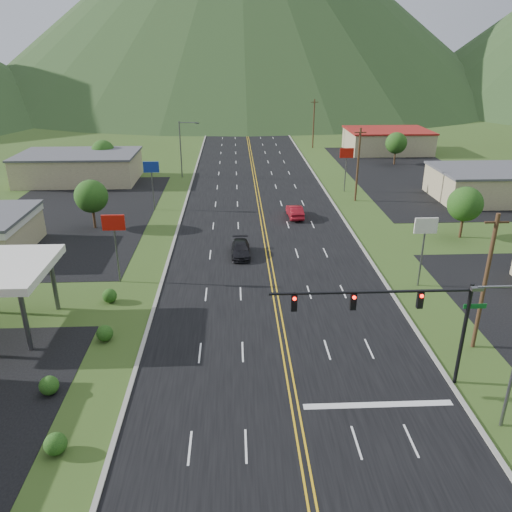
{
  "coord_description": "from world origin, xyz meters",
  "views": [
    {
      "loc": [
        -3.38,
        -11.75,
        19.79
      ],
      "look_at": [
        -1.76,
        24.76,
        4.5
      ],
      "focal_mm": 35.0,
      "sensor_mm": 36.0,
      "label": 1
    }
  ],
  "objects_px": {
    "traffic_signal": "(402,310)",
    "car_red_far": "(295,212)",
    "streetlight_west": "(182,146)",
    "car_dark_mid": "(241,250)"
  },
  "relations": [
    {
      "from": "traffic_signal",
      "to": "streetlight_west",
      "type": "relative_size",
      "value": 1.46
    },
    {
      "from": "traffic_signal",
      "to": "car_red_far",
      "type": "relative_size",
      "value": 2.77
    },
    {
      "from": "traffic_signal",
      "to": "streetlight_west",
      "type": "distance_m",
      "value": 58.88
    },
    {
      "from": "streetlight_west",
      "to": "car_red_far",
      "type": "relative_size",
      "value": 1.9
    },
    {
      "from": "streetlight_west",
      "to": "car_dark_mid",
      "type": "bearing_deg",
      "value": -75.57
    },
    {
      "from": "streetlight_west",
      "to": "car_red_far",
      "type": "bearing_deg",
      "value": -54.38
    },
    {
      "from": "traffic_signal",
      "to": "car_red_far",
      "type": "xyz_separation_m",
      "value": [
        -2.32,
        33.89,
        -4.55
      ]
    },
    {
      "from": "car_dark_mid",
      "to": "streetlight_west",
      "type": "bearing_deg",
      "value": 103.93
    },
    {
      "from": "streetlight_west",
      "to": "traffic_signal",
      "type": "bearing_deg",
      "value": -72.03
    },
    {
      "from": "streetlight_west",
      "to": "car_dark_mid",
      "type": "height_order",
      "value": "streetlight_west"
    }
  ]
}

